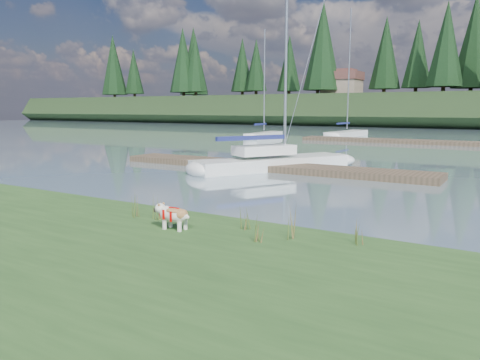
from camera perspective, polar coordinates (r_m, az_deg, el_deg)
The scene contains 20 objects.
ground at distance 41.30m, azimuth 22.35°, elevation 4.05°, with size 200.00×200.00×0.00m, color #7C95A3.
bank at distance 8.60m, azimuth -22.65°, elevation -10.52°, with size 60.00×9.00×0.35m, color #2E5122.
bulldog at distance 10.09m, azimuth -8.09°, elevation -4.13°, with size 0.87×0.39×0.53m.
sailboat_main at distance 22.91m, azimuth 5.31°, elevation 2.47°, with size 5.89×8.83×13.03m.
dock_near at distance 22.54m, azimuth 3.11°, elevation 1.70°, with size 16.00×2.00×0.30m, color #4C3D2C.
dock_far at distance 41.01m, azimuth 25.12°, elevation 4.07°, with size 26.00×2.20×0.30m, color #4C3D2C.
sailboat_bg_0 at distance 46.48m, azimuth 3.25°, elevation 5.55°, with size 2.02×7.22×10.43m.
sailboat_bg_1 at distance 50.37m, azimuth 13.22°, elevation 5.58°, with size 2.16×8.75×12.85m.
weed_0 at distance 11.07m, azimuth -10.23°, elevation -3.49°, with size 0.17×0.14×0.58m.
weed_1 at distance 9.95m, azimuth 0.44°, elevation -4.70°, with size 0.17×0.14×0.59m.
weed_2 at distance 9.31m, azimuth 6.15°, elevation -5.37°, with size 0.17×0.14×0.72m.
weed_3 at distance 11.37m, azimuth -12.46°, elevation -3.08°, with size 0.17×0.14×0.66m.
weed_4 at distance 9.09m, azimuth 2.45°, elevation -6.20°, with size 0.17×0.14×0.52m.
weed_5 at distance 9.17m, azimuth 14.16°, elevation -6.43°, with size 0.17×0.14×0.49m.
mud_lip at distance 11.61m, azimuth -4.69°, elevation -5.46°, with size 60.00×0.50×0.14m, color #33281C.
conifer_0 at distance 99.65m, azimuth -6.95°, elevation 14.30°, with size 5.72×5.72×14.15m.
conifer_1 at distance 94.43m, azimuth 1.99°, elevation 13.84°, with size 4.40×4.40×11.30m.
conifer_2 at distance 85.46m, azimuth 10.06°, elevation 15.77°, with size 6.60×6.60×16.05m.
conifer_3 at distance 84.78m, azimuth 20.83°, elevation 14.17°, with size 4.84×4.84×12.25m.
house_0 at distance 85.72m, azimuth 12.35°, elevation 11.50°, with size 6.30×5.30×4.65m.
Camera 1 is at (6.70, -10.65, 2.92)m, focal length 35.00 mm.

